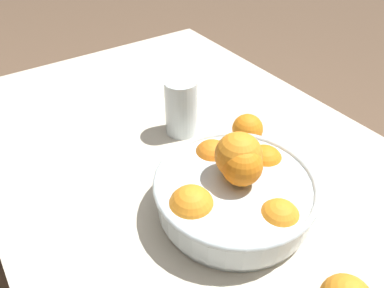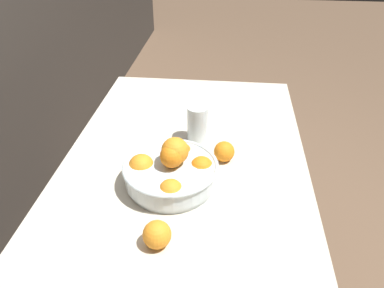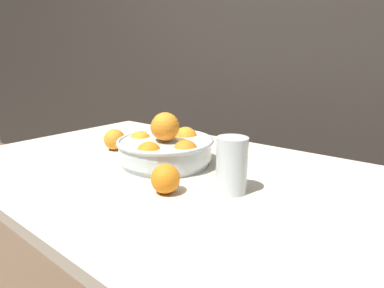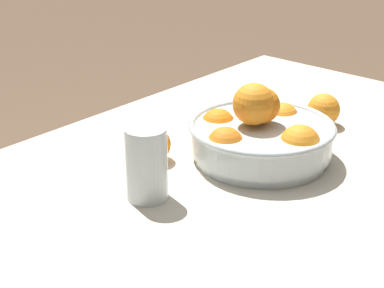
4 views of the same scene
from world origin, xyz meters
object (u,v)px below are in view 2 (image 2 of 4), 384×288
juice_glass (198,125)px  orange_loose_near_bowl (224,152)px  orange_loose_front (157,235)px  fruit_bowl (171,171)px

juice_glass → orange_loose_near_bowl: (-0.12, -0.10, -0.03)m
juice_glass → orange_loose_front: size_ratio=1.81×
fruit_bowl → orange_loose_near_bowl: 0.21m
fruit_bowl → juice_glass: fruit_bowl is taller
juice_glass → orange_loose_front: bearing=173.8°
fruit_bowl → orange_loose_near_bowl: size_ratio=4.16×
fruit_bowl → orange_loose_front: 0.24m
fruit_bowl → orange_loose_front: size_ratio=3.95×
orange_loose_near_bowl → orange_loose_front: (-0.38, 0.15, 0.00)m
orange_loose_near_bowl → orange_loose_front: 0.41m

